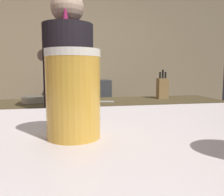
{
  "coord_description": "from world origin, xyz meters",
  "views": [
    {
      "loc": [
        -0.06,
        -1.44,
        1.19
      ],
      "look_at": [
        0.08,
        -0.75,
        1.11
      ],
      "focal_mm": 38.02,
      "sensor_mm": 36.0,
      "label": 1
    }
  ],
  "objects_px": {
    "mixing_bowl": "(33,99)",
    "pint_glass_near": "(73,94)",
    "chefs_knife": "(100,101)",
    "bottle_hot_sauce": "(76,73)",
    "bottle_vinegar": "(91,73)",
    "bottle_olive_oil": "(89,73)",
    "knife_block": "(162,88)",
    "bartender": "(69,98)"
  },
  "relations": [
    {
      "from": "mixing_bowl",
      "to": "bottle_vinegar",
      "type": "xyz_separation_m",
      "value": [
        0.65,
        1.27,
        0.21
      ]
    },
    {
      "from": "bottle_hot_sauce",
      "to": "bottle_vinegar",
      "type": "relative_size",
      "value": 1.07
    },
    {
      "from": "bartender",
      "to": "pint_glass_near",
      "type": "xyz_separation_m",
      "value": [
        -0.02,
        -1.3,
        0.16
      ]
    },
    {
      "from": "bottle_vinegar",
      "to": "chefs_knife",
      "type": "bearing_deg",
      "value": -92.78
    },
    {
      "from": "chefs_knife",
      "to": "bottle_hot_sauce",
      "type": "height_order",
      "value": "bottle_hot_sauce"
    },
    {
      "from": "bartender",
      "to": "bottle_hot_sauce",
      "type": "bearing_deg",
      "value": 4.1
    },
    {
      "from": "mixing_bowl",
      "to": "chefs_knife",
      "type": "xyz_separation_m",
      "value": [
        0.58,
        -0.09,
        -0.02
      ]
    },
    {
      "from": "chefs_knife",
      "to": "pint_glass_near",
      "type": "bearing_deg",
      "value": -89.45
    },
    {
      "from": "mixing_bowl",
      "to": "pint_glass_near",
      "type": "bearing_deg",
      "value": -81.03
    },
    {
      "from": "bottle_vinegar",
      "to": "bottle_olive_oil",
      "type": "relative_size",
      "value": 0.96
    },
    {
      "from": "bottle_vinegar",
      "to": "bottle_olive_oil",
      "type": "height_order",
      "value": "bottle_olive_oil"
    },
    {
      "from": "chefs_knife",
      "to": "bottle_olive_oil",
      "type": "distance_m",
      "value": 1.28
    },
    {
      "from": "bottle_vinegar",
      "to": "bottle_hot_sauce",
      "type": "bearing_deg",
      "value": 178.23
    },
    {
      "from": "mixing_bowl",
      "to": "chefs_knife",
      "type": "height_order",
      "value": "mixing_bowl"
    },
    {
      "from": "mixing_bowl",
      "to": "bottle_hot_sauce",
      "type": "xyz_separation_m",
      "value": [
        0.44,
        1.28,
        0.22
      ]
    },
    {
      "from": "bottle_vinegar",
      "to": "mixing_bowl",
      "type": "bearing_deg",
      "value": -116.98
    },
    {
      "from": "bottle_hot_sauce",
      "to": "bottle_olive_oil",
      "type": "height_order",
      "value": "bottle_hot_sauce"
    },
    {
      "from": "chefs_knife",
      "to": "bottle_olive_oil",
      "type": "height_order",
      "value": "bottle_olive_oil"
    },
    {
      "from": "knife_block",
      "to": "bottle_vinegar",
      "type": "xyz_separation_m",
      "value": [
        -0.57,
        1.22,
        0.13
      ]
    },
    {
      "from": "chefs_knife",
      "to": "bottle_vinegar",
      "type": "distance_m",
      "value": 1.38
    },
    {
      "from": "mixing_bowl",
      "to": "bottle_vinegar",
      "type": "bearing_deg",
      "value": 63.02
    },
    {
      "from": "bartender",
      "to": "bottle_olive_oil",
      "type": "xyz_separation_m",
      "value": [
        0.32,
        1.67,
        0.15
      ]
    },
    {
      "from": "bartender",
      "to": "bottle_vinegar",
      "type": "height_order",
      "value": "bartender"
    },
    {
      "from": "mixing_bowl",
      "to": "pint_glass_near",
      "type": "xyz_separation_m",
      "value": [
        0.28,
        -1.79,
        0.22
      ]
    },
    {
      "from": "knife_block",
      "to": "bottle_hot_sauce",
      "type": "xyz_separation_m",
      "value": [
        -0.78,
        1.23,
        0.14
      ]
    },
    {
      "from": "bottle_hot_sauce",
      "to": "bottle_olive_oil",
      "type": "distance_m",
      "value": 0.2
    },
    {
      "from": "chefs_knife",
      "to": "bottle_hot_sauce",
      "type": "bearing_deg",
      "value": 106.4
    },
    {
      "from": "chefs_knife",
      "to": "bottle_hot_sauce",
      "type": "distance_m",
      "value": 1.39
    },
    {
      "from": "knife_block",
      "to": "bottle_hot_sauce",
      "type": "height_order",
      "value": "bottle_hot_sauce"
    },
    {
      "from": "knife_block",
      "to": "chefs_knife",
      "type": "bearing_deg",
      "value": -168.35
    },
    {
      "from": "pint_glass_near",
      "to": "bottle_vinegar",
      "type": "bearing_deg",
      "value": 83.19
    },
    {
      "from": "bottle_vinegar",
      "to": "bottle_olive_oil",
      "type": "bearing_deg",
      "value": -107.87
    },
    {
      "from": "bottle_olive_oil",
      "to": "bottle_hot_sauce",
      "type": "bearing_deg",
      "value": 149.62
    },
    {
      "from": "knife_block",
      "to": "bottle_olive_oil",
      "type": "relative_size",
      "value": 1.14
    },
    {
      "from": "chefs_knife",
      "to": "bottle_vinegar",
      "type": "xyz_separation_m",
      "value": [
        0.07,
        1.36,
        0.23
      ]
    },
    {
      "from": "bartender",
      "to": "pint_glass_near",
      "type": "bearing_deg",
      "value": -172.17
    },
    {
      "from": "knife_block",
      "to": "bottle_olive_oil",
      "type": "distance_m",
      "value": 1.29
    },
    {
      "from": "bottle_hot_sauce",
      "to": "bottle_vinegar",
      "type": "distance_m",
      "value": 0.21
    },
    {
      "from": "bottle_hot_sauce",
      "to": "bartender",
      "type": "bearing_deg",
      "value": -94.54
    },
    {
      "from": "bottle_hot_sauce",
      "to": "bottle_vinegar",
      "type": "xyz_separation_m",
      "value": [
        0.21,
        -0.01,
        -0.01
      ]
    },
    {
      "from": "knife_block",
      "to": "bottle_hot_sauce",
      "type": "distance_m",
      "value": 1.46
    },
    {
      "from": "knife_block",
      "to": "bartender",
      "type": "bearing_deg",
      "value": -149.72
    }
  ]
}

